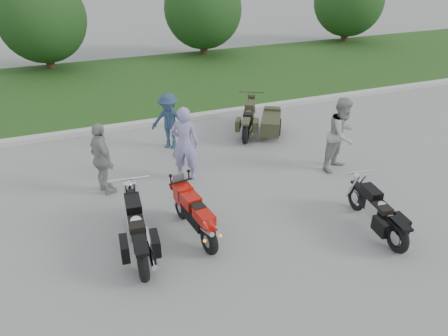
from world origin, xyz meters
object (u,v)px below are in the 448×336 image
object	(u,v)px
person_grey	(342,134)
person_denim	(169,121)
sportbike_red	(195,214)
person_back	(102,159)
cruiser_right	(379,214)
cruiser_sidecar	(262,122)
person_stripe	(185,144)
cruiser_left	(138,231)

from	to	relation	value
person_grey	person_denim	bearing A→B (deg)	117.96
sportbike_red	person_back	bearing A→B (deg)	113.77
cruiser_right	person_grey	xyz separation A→B (m)	(0.81, 2.57, 0.53)
sportbike_red	cruiser_right	distance (m)	3.64
cruiser_sidecar	person_back	bearing A→B (deg)	-130.74
person_stripe	person_grey	distance (m)	3.87
cruiser_right	person_back	distance (m)	6.01
cruiser_sidecar	person_back	world-z (taller)	person_back
person_denim	person_back	bearing A→B (deg)	-100.15
cruiser_left	sportbike_red	bearing A→B (deg)	9.76
cruiser_sidecar	person_denim	distance (m)	2.79
cruiser_left	person_stripe	world-z (taller)	person_stripe
sportbike_red	person_back	xyz separation A→B (m)	(-1.42, 2.32, 0.34)
sportbike_red	person_stripe	distance (m)	2.39
person_grey	cruiser_sidecar	bearing A→B (deg)	83.84
person_back	cruiser_sidecar	bearing A→B (deg)	-87.86
cruiser_right	person_grey	distance (m)	2.74
cruiser_right	person_back	bearing A→B (deg)	150.12
cruiser_sidecar	person_stripe	size ratio (longest dim) A/B	1.12
person_stripe	person_back	size ratio (longest dim) A/B	1.08
person_stripe	person_back	world-z (taller)	person_stripe
cruiser_sidecar	person_grey	size ratio (longest dim) A/B	1.11
cruiser_left	person_denim	size ratio (longest dim) A/B	1.51
person_stripe	person_denim	bearing A→B (deg)	-67.01
cruiser_left	person_grey	distance (m)	5.62
sportbike_red	person_grey	distance (m)	4.50
person_stripe	person_denim	xyz separation A→B (m)	(0.09, 1.82, -0.14)
person_denim	person_back	xyz separation A→B (m)	(-2.00, -1.80, 0.07)
cruiser_left	person_grey	bearing A→B (deg)	20.27
sportbike_red	person_denim	world-z (taller)	person_denim
cruiser_sidecar	person_stripe	world-z (taller)	person_stripe
cruiser_sidecar	person_stripe	xyz separation A→B (m)	(-2.84, -1.72, 0.52)
cruiser_sidecar	cruiser_left	bearing A→B (deg)	-107.74
person_grey	person_back	bearing A→B (deg)	145.26
person_grey	cruiser_right	bearing A→B (deg)	-133.06
sportbike_red	person_back	world-z (taller)	person_back
sportbike_red	cruiser_right	world-z (taller)	sportbike_red
sportbike_red	person_stripe	xyz separation A→B (m)	(0.49, 2.30, 0.41)
person_denim	person_grey	bearing A→B (deg)	1.37
cruiser_sidecar	person_denim	world-z (taller)	person_denim
cruiser_sidecar	person_grey	distance (m)	2.83
person_stripe	person_back	xyz separation A→B (m)	(-1.92, 0.02, -0.07)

